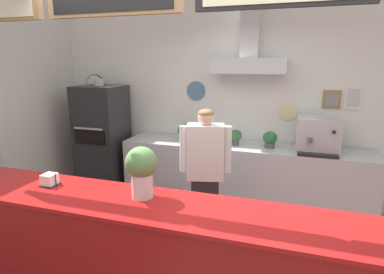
% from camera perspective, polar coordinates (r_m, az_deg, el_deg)
% --- Properties ---
extents(back_wall_assembly, '(5.73, 2.58, 2.93)m').
position_cam_1_polar(back_wall_assembly, '(4.52, 8.99, 7.17)').
color(back_wall_assembly, '#9E9E99').
rests_on(back_wall_assembly, ground_plane).
extents(service_counter, '(4.96, 0.59, 1.05)m').
position_cam_1_polar(service_counter, '(2.52, -2.02, -23.33)').
color(service_counter, maroon).
rests_on(service_counter, ground_plane).
extents(back_prep_counter, '(3.35, 0.61, 0.92)m').
position_cam_1_polar(back_prep_counter, '(4.50, 8.92, -7.25)').
color(back_prep_counter, '#B7BABF').
rests_on(back_prep_counter, ground_plane).
extents(pizza_oven, '(0.66, 0.66, 1.78)m').
position_cam_1_polar(pizza_oven, '(5.04, -15.73, -0.69)').
color(pizza_oven, '#232326').
rests_on(pizza_oven, ground_plane).
extents(shop_worker, '(0.53, 0.31, 1.56)m').
position_cam_1_polar(shop_worker, '(3.42, 2.39, -7.04)').
color(shop_worker, '#232328').
rests_on(shop_worker, ground_plane).
extents(espresso_machine, '(0.51, 0.47, 0.44)m').
position_cam_1_polar(espresso_machine, '(4.25, 21.72, 0.32)').
color(espresso_machine, '#B7BABF').
rests_on(espresso_machine, back_prep_counter).
extents(potted_thyme, '(0.19, 0.19, 0.22)m').
position_cam_1_polar(potted_thyme, '(4.29, 13.84, -0.34)').
color(potted_thyme, '#4C4C51').
rests_on(potted_thyme, back_prep_counter).
extents(potted_basil, '(0.18, 0.18, 0.23)m').
position_cam_1_polar(potted_basil, '(4.45, 2.38, 0.74)').
color(potted_basil, beige).
rests_on(potted_basil, back_prep_counter).
extents(potted_oregano, '(0.17, 0.17, 0.21)m').
position_cam_1_polar(potted_oregano, '(4.34, 7.83, 0.13)').
color(potted_oregano, '#4C4C51').
rests_on(potted_oregano, back_prep_counter).
extents(potted_sage, '(0.22, 0.22, 0.25)m').
position_cam_1_polar(potted_sage, '(4.53, -1.21, 1.01)').
color(potted_sage, beige).
rests_on(potted_sage, back_prep_counter).
extents(napkin_holder, '(0.13, 0.12, 0.11)m').
position_cam_1_polar(napkin_holder, '(2.85, -24.24, -7.09)').
color(napkin_holder, '#262628').
rests_on(napkin_holder, service_counter).
extents(basil_vase, '(0.24, 0.24, 0.39)m').
position_cam_1_polar(basil_vase, '(2.36, -9.07, -5.95)').
color(basil_vase, silver).
rests_on(basil_vase, service_counter).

